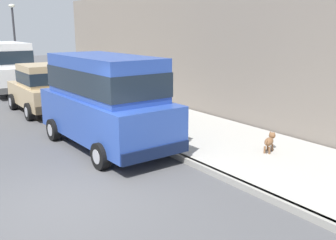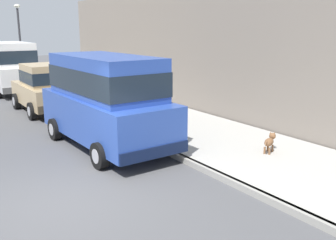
{
  "view_description": "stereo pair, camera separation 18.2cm",
  "coord_description": "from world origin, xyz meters",
  "px_view_note": "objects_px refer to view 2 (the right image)",
  "views": [
    {
      "loc": [
        -2.31,
        -6.63,
        3.24
      ],
      "look_at": [
        3.38,
        1.47,
        0.85
      ],
      "focal_mm": 41.07,
      "sensor_mm": 36.0,
      "label": 1
    },
    {
      "loc": [
        -2.16,
        -6.74,
        3.24
      ],
      "look_at": [
        3.38,
        1.47,
        0.85
      ],
      "focal_mm": 41.07,
      "sensor_mm": 36.0,
      "label": 2
    }
  ],
  "objects_px": {
    "car_tan_hatchback": "(46,87)",
    "dog_brown": "(270,141)",
    "street_lamp": "(19,33)",
    "car_blue_van": "(106,97)",
    "car_white_van": "(11,65)"
  },
  "relations": [
    {
      "from": "car_white_van",
      "to": "street_lamp",
      "type": "distance_m",
      "value": 4.1
    },
    {
      "from": "car_tan_hatchback",
      "to": "car_blue_van",
      "type": "bearing_deg",
      "value": -89.82
    },
    {
      "from": "car_tan_hatchback",
      "to": "dog_brown",
      "type": "xyz_separation_m",
      "value": [
        3.04,
        -8.63,
        -0.55
      ]
    },
    {
      "from": "car_white_van",
      "to": "street_lamp",
      "type": "bearing_deg",
      "value": 68.99
    },
    {
      "from": "dog_brown",
      "to": "street_lamp",
      "type": "distance_m",
      "value": 18.12
    },
    {
      "from": "street_lamp",
      "to": "dog_brown",
      "type": "bearing_deg",
      "value": -84.67
    },
    {
      "from": "car_tan_hatchback",
      "to": "street_lamp",
      "type": "bearing_deg",
      "value": 81.54
    },
    {
      "from": "car_white_van",
      "to": "street_lamp",
      "type": "xyz_separation_m",
      "value": [
        1.37,
        3.56,
        1.51
      ]
    },
    {
      "from": "street_lamp",
      "to": "car_blue_van",
      "type": "bearing_deg",
      "value": -95.28
    },
    {
      "from": "car_tan_hatchback",
      "to": "car_white_van",
      "type": "bearing_deg",
      "value": 89.91
    },
    {
      "from": "car_tan_hatchback",
      "to": "dog_brown",
      "type": "bearing_deg",
      "value": -70.6
    },
    {
      "from": "car_blue_van",
      "to": "car_white_van",
      "type": "distance_m",
      "value": 11.12
    },
    {
      "from": "car_tan_hatchback",
      "to": "car_white_van",
      "type": "xyz_separation_m",
      "value": [
        0.01,
        5.68,
        0.42
      ]
    },
    {
      "from": "dog_brown",
      "to": "street_lamp",
      "type": "xyz_separation_m",
      "value": [
        -1.67,
        17.87,
        2.48
      ]
    },
    {
      "from": "car_tan_hatchback",
      "to": "car_white_van",
      "type": "relative_size",
      "value": 0.77
    }
  ]
}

